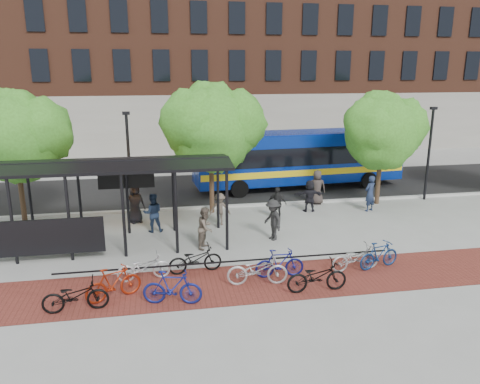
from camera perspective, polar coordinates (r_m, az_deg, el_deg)
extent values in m
plane|color=#9E9E99|center=(21.42, 5.66, -4.64)|extent=(160.00, 160.00, 0.00)
cube|color=black|center=(28.87, 1.39, 0.61)|extent=(160.00, 8.00, 0.01)
cube|color=#B7B7B2|center=(25.09, 3.21, -1.50)|extent=(160.00, 0.25, 0.12)
cube|color=maroon|center=(16.48, 3.61, -10.81)|extent=(24.00, 3.00, 0.01)
cube|color=black|center=(17.05, -1.43, -9.88)|extent=(12.00, 0.05, 0.95)
cube|color=brown|center=(48.09, 9.29, 18.16)|extent=(55.00, 14.00, 20.00)
cylinder|color=black|center=(19.17, -26.03, -3.31)|extent=(0.12, 0.12, 3.30)
cylinder|color=black|center=(21.66, -24.18, -1.11)|extent=(0.12, 0.12, 3.30)
cylinder|color=black|center=(18.70, -20.13, -3.12)|extent=(0.12, 0.12, 3.30)
cylinder|color=black|center=(21.26, -18.95, -0.89)|extent=(0.12, 0.12, 3.30)
cylinder|color=black|center=(18.44, -14.01, -2.88)|extent=(0.12, 0.12, 3.30)
cylinder|color=black|center=(21.03, -13.57, -0.65)|extent=(0.12, 0.12, 3.30)
cylinder|color=black|center=(18.40, -7.78, -2.60)|extent=(0.12, 0.12, 3.30)
cylinder|color=black|center=(20.99, -8.12, -0.41)|extent=(0.12, 0.12, 3.30)
cylinder|color=black|center=(18.58, -1.61, -2.30)|extent=(0.12, 0.12, 3.30)
cylinder|color=black|center=(21.14, -2.70, -0.16)|extent=(0.12, 0.12, 3.30)
cube|color=black|center=(19.06, -22.95, -5.12)|extent=(4.50, 0.08, 1.40)
cube|color=black|center=(18.72, -17.29, 2.86)|extent=(10.60, 1.65, 0.29)
cube|color=black|center=(20.09, -16.83, 3.68)|extent=(10.60, 1.65, 0.29)
cube|color=black|center=(20.85, -16.54, 2.97)|extent=(9.00, 0.10, 0.40)
cube|color=black|center=(20.94, -13.68, 1.40)|extent=(2.40, 0.12, 0.70)
cube|color=#FF7200|center=(21.02, -13.67, 1.45)|extent=(2.20, 0.02, 0.55)
cylinder|color=#382619|center=(24.32, -25.02, -0.68)|extent=(0.24, 0.24, 2.38)
sphere|color=#39731E|center=(23.79, -25.76, 5.81)|extent=(4.00, 4.00, 4.00)
sphere|color=#39731E|center=(23.70, -23.38, 6.77)|extent=(3.20, 3.20, 3.20)
sphere|color=#39731E|center=(24.06, -25.50, 7.85)|extent=(2.80, 2.80, 2.80)
cylinder|color=#382619|center=(23.60, -3.47, 0.46)|extent=(0.24, 0.24, 2.52)
sphere|color=#39731E|center=(23.04, -3.58, 7.55)|extent=(4.20, 4.20, 4.20)
sphere|color=#39731E|center=(23.34, -1.06, 8.42)|extent=(3.36, 3.36, 3.36)
sphere|color=#39731E|center=(22.61, -5.65, 8.39)|extent=(3.15, 3.15, 3.15)
sphere|color=#39731E|center=(23.36, -3.48, 9.63)|extent=(2.94, 2.94, 2.94)
cylinder|color=#382619|center=(26.19, 16.49, 1.05)|extent=(0.24, 0.24, 2.27)
sphere|color=#39731E|center=(25.71, 16.92, 6.80)|extent=(3.80, 3.80, 3.80)
sphere|color=#39731E|center=(26.29, 18.64, 7.49)|extent=(3.04, 3.04, 3.04)
sphere|color=#39731E|center=(25.06, 15.74, 7.62)|extent=(2.85, 2.85, 2.85)
sphere|color=#39731E|center=(26.02, 16.86, 8.67)|extent=(2.66, 2.66, 2.66)
cylinder|color=black|center=(23.51, -13.34, 3.12)|extent=(0.14, 0.14, 5.00)
cube|color=black|center=(23.14, -13.73, 9.31)|extent=(0.35, 0.20, 0.15)
cylinder|color=black|center=(27.64, 22.01, 4.16)|extent=(0.14, 0.14, 5.00)
cube|color=black|center=(27.33, 22.54, 9.42)|extent=(0.35, 0.20, 0.15)
cube|color=navy|center=(28.64, 7.16, 4.31)|extent=(12.82, 3.65, 2.90)
cube|color=black|center=(28.60, 7.17, 4.78)|extent=(12.57, 3.67, 1.05)
cube|color=yellow|center=(28.78, 7.11, 2.92)|extent=(12.70, 3.69, 0.37)
cube|color=navy|center=(28.42, 7.25, 7.08)|extent=(12.55, 3.36, 0.19)
cylinder|color=black|center=(26.46, -0.06, 0.40)|extent=(1.03, 0.37, 1.01)
cylinder|color=black|center=(29.05, -1.39, 1.72)|extent=(1.03, 0.37, 1.01)
cylinder|color=black|center=(29.45, 15.41, 1.36)|extent=(1.03, 0.37, 1.01)
cylinder|color=black|center=(31.80, 13.00, 2.50)|extent=(1.03, 0.37, 1.01)
imported|color=black|center=(15.23, -19.44, -11.82)|extent=(1.99, 0.81, 1.02)
imported|color=#9C260E|center=(15.59, -15.17, -10.68)|extent=(1.88, 1.23, 1.10)
imported|color=#BBBBBE|center=(16.71, -11.65, -8.92)|extent=(1.92, 0.92, 0.97)
imported|color=navy|center=(14.92, -8.25, -11.46)|extent=(1.93, 0.89, 1.12)
imported|color=black|center=(16.99, -5.49, -8.16)|extent=(2.01, 0.92, 1.02)
imported|color=#AAAAAD|center=(16.02, 2.12, -9.44)|extent=(2.13, 0.92, 1.09)
imported|color=navy|center=(16.61, 4.86, -8.64)|extent=(1.75, 0.53, 1.05)
imported|color=black|center=(15.76, 9.36, -10.11)|extent=(2.03, 0.73, 1.06)
imported|color=#99999B|center=(17.59, 13.88, -7.79)|extent=(1.91, 0.82, 0.98)
imported|color=navy|center=(17.99, 16.60, -7.37)|extent=(1.79, 0.91, 1.03)
imported|color=black|center=(22.63, -12.67, -1.35)|extent=(1.09, 0.93, 1.89)
imported|color=#1D2C45|center=(21.22, -10.57, -2.52)|extent=(0.89, 0.71, 1.76)
imported|color=brown|center=(21.79, -2.48, -2.10)|extent=(1.00, 0.58, 1.54)
imported|color=black|center=(22.64, 4.53, -1.38)|extent=(1.01, 0.83, 1.61)
imported|color=black|center=(24.08, 8.48, -0.47)|extent=(1.56, 0.64, 1.64)
imported|color=#3B322F|center=(25.43, 9.38, 0.57)|extent=(1.01, 0.78, 1.85)
imported|color=#1D2844|center=(24.77, 15.56, -0.17)|extent=(0.81, 0.71, 1.86)
imported|color=brown|center=(19.06, -4.20, -4.37)|extent=(0.98, 1.05, 1.73)
imported|color=#242424|center=(19.95, 4.02, -3.40)|extent=(0.98, 1.29, 1.77)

